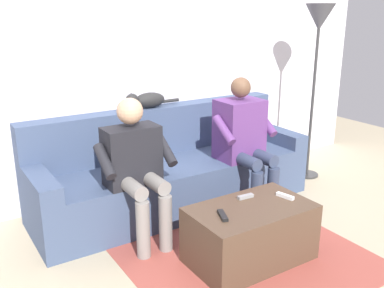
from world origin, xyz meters
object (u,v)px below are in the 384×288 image
at_px(couch, 172,173).
at_px(person_left_seated, 243,136).
at_px(person_right_seated, 136,163).
at_px(coffee_table, 250,234).
at_px(remote_black, 223,215).
at_px(floor_lamp, 318,31).
at_px(remote_gray, 245,197).
at_px(remote_white, 285,196).
at_px(cat_on_backrest, 146,100).

bearing_deg(couch, person_left_seated, 146.63).
height_order(couch, person_right_seated, person_right_seated).
xyz_separation_m(coffee_table, person_right_seated, (0.52, -0.70, 0.41)).
height_order(remote_black, floor_lamp, floor_lamp).
xyz_separation_m(coffee_table, person_left_seated, (-0.52, -0.75, 0.44)).
distance_m(couch, remote_gray, 0.97).
bearing_deg(remote_white, remote_black, -102.83).
bearing_deg(remote_gray, remote_black, -150.42).
distance_m(person_right_seated, remote_gray, 0.84).
xyz_separation_m(couch, coffee_table, (0.00, 1.10, -0.10)).
xyz_separation_m(couch, floor_lamp, (-1.57, 0.15, 1.19)).
distance_m(couch, person_left_seated, 0.72).
xyz_separation_m(remote_gray, remote_white, (-0.24, 0.15, 0.00)).
bearing_deg(couch, remote_black, 77.05).
xyz_separation_m(cat_on_backrest, remote_black, (0.15, 1.35, -0.51)).
xyz_separation_m(remote_black, remote_gray, (-0.31, -0.15, 0.00)).
relative_size(person_right_seated, remote_gray, 8.82).
bearing_deg(coffee_table, person_right_seated, -53.35).
height_order(coffee_table, person_right_seated, person_right_seated).
distance_m(remote_black, remote_gray, 0.35).
bearing_deg(remote_gray, person_left_seated, 56.60).
bearing_deg(remote_white, floor_lamp, 113.78).
relative_size(coffee_table, floor_lamp, 0.49).
height_order(person_left_seated, person_right_seated, person_left_seated).
relative_size(remote_black, remote_gray, 1.19).
bearing_deg(floor_lamp, remote_black, 27.74).
distance_m(couch, remote_white, 1.16).
bearing_deg(remote_white, coffee_table, -106.05).
bearing_deg(cat_on_backrest, remote_black, 83.86).
xyz_separation_m(person_left_seated, remote_white, (0.23, 0.77, -0.23)).
bearing_deg(floor_lamp, couch, -5.61).
relative_size(person_left_seated, cat_on_backrest, 2.21).
relative_size(coffee_table, person_left_seated, 0.74).
distance_m(cat_on_backrest, remote_white, 1.50).
bearing_deg(person_right_seated, remote_gray, 135.43).
bearing_deg(floor_lamp, person_left_seated, 10.36).
distance_m(coffee_table, remote_white, 0.37).
bearing_deg(couch, cat_on_backrest, -64.87).
bearing_deg(coffee_table, remote_gray, -112.96).
xyz_separation_m(person_right_seated, remote_white, (-0.82, 0.72, -0.19)).
height_order(person_left_seated, remote_gray, person_left_seated).
bearing_deg(remote_black, coffee_table, 115.48).
height_order(couch, person_left_seated, person_left_seated).
height_order(coffee_table, cat_on_backrest, cat_on_backrest).
bearing_deg(floor_lamp, cat_on_backrest, -13.09).
height_order(couch, coffee_table, couch).
relative_size(remote_black, remote_white, 1.08).
xyz_separation_m(remote_white, floor_lamp, (-1.27, -0.96, 1.07)).
xyz_separation_m(coffee_table, cat_on_backrest, (0.11, -1.33, 0.73)).
bearing_deg(remote_black, couch, -171.60).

